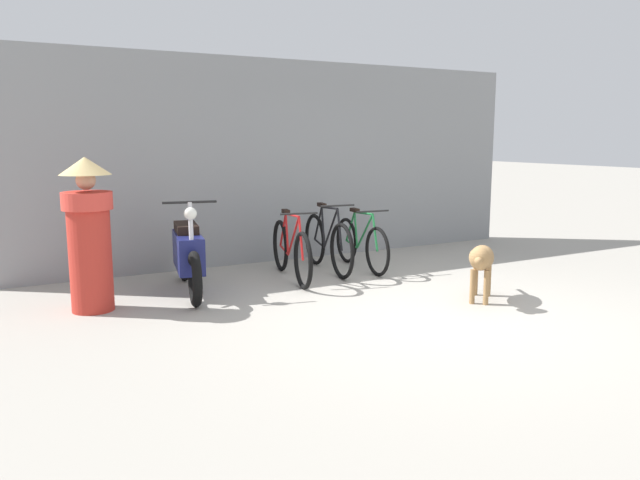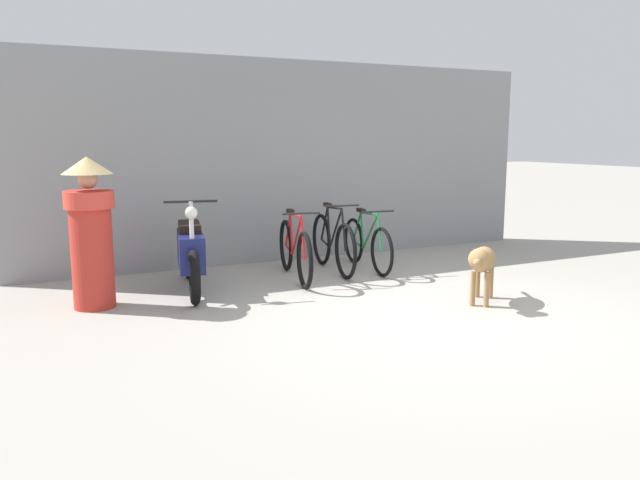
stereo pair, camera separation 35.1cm
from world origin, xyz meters
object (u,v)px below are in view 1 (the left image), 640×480
bicycle_1 (328,243)px  bicycle_2 (361,244)px  bicycle_0 (291,251)px  stray_dog (481,260)px  person_in_robes (89,231)px  motorcycle (188,255)px

bicycle_1 → bicycle_2: size_ratio=1.06×
bicycle_0 → bicycle_1: (0.64, 0.19, 0.02)m
bicycle_0 → bicycle_1: bearing=117.5°
stray_dog → person_in_robes: size_ratio=0.54×
stray_dog → bicycle_0: bearing=-98.8°
motorcycle → stray_dog: 3.29m
bicycle_0 → bicycle_2: bicycle_0 is taller
bicycle_0 → bicycle_2: 1.12m
motorcycle → stray_dog: bearing=65.5°
bicycle_1 → stray_dog: size_ratio=1.95×
motorcycle → person_in_robes: 1.20m
motorcycle → bicycle_0: bearing=103.4°
person_in_robes → stray_dog: bearing=173.6°
bicycle_1 → stray_dog: bearing=25.6°
bicycle_2 → stray_dog: (0.22, -2.07, 0.12)m
stray_dog → bicycle_1: bearing=-115.0°
stray_dog → person_in_robes: (-3.77, 1.67, 0.37)m
bicycle_0 → motorcycle: bearing=-76.9°
bicycle_0 → person_in_robes: bearing=-71.7°
bicycle_0 → bicycle_1: bicycle_1 is taller
motorcycle → stray_dog: size_ratio=2.15×
bicycle_1 → bicycle_2: bearing=87.3°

